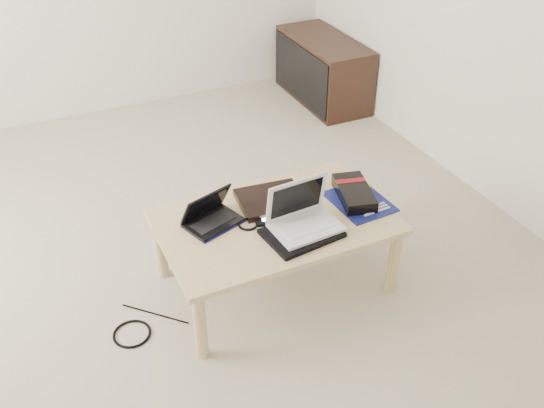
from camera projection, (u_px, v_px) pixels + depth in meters
name	position (u px, v px, depth m)	size (l,w,h in m)	color
ground	(162.00, 263.00, 3.23)	(4.00, 4.00, 0.00)	beige
coffee_table	(275.00, 227.00, 2.91)	(1.10, 0.70, 0.40)	#DCC284
media_cabinet	(322.00, 70.00, 4.79)	(0.41, 0.90, 0.50)	#332015
book	(271.00, 200.00, 2.99)	(0.34, 0.30, 0.03)	black
netbook	(211.00, 216.00, 2.84)	(0.30, 0.26, 0.17)	black
tablet	(283.00, 211.00, 2.93)	(0.33, 0.28, 0.01)	black
remote	(302.00, 196.00, 3.03)	(0.10, 0.22, 0.02)	silver
neoprene_sleeve	(302.00, 233.00, 2.78)	(0.34, 0.24, 0.02)	black
white_laptop	(303.00, 217.00, 2.79)	(0.32, 0.24, 0.22)	white
motherboard	(360.00, 201.00, 3.00)	(0.27, 0.33, 0.01)	#0C1151
gpu_box	(354.00, 193.00, 3.01)	(0.22, 0.33, 0.07)	black
cable_coil	(248.00, 224.00, 2.84)	(0.10, 0.10, 0.01)	black
floor_cable_coil	(132.00, 334.00, 2.81)	(0.18, 0.18, 0.01)	black
floor_cable_trail	(155.00, 314.00, 2.92)	(0.01, 0.01, 0.36)	black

